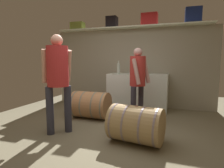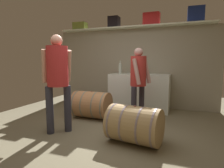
{
  "view_description": "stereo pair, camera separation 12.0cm",
  "coord_description": "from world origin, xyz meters",
  "px_view_note": "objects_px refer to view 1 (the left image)",
  "views": [
    {
      "loc": [
        1.25,
        -2.92,
        1.27
      ],
      "look_at": [
        0.07,
        0.54,
        0.82
      ],
      "focal_mm": 30.58,
      "sensor_mm": 36.0,
      "label": 1
    },
    {
      "loc": [
        1.36,
        -2.88,
        1.27
      ],
      "look_at": [
        0.07,
        0.54,
        0.82
      ],
      "focal_mm": 30.58,
      "sensor_mm": 36.0,
      "label": 2
    }
  ],
  "objects_px": {
    "work_cabinet": "(138,92)",
    "wine_barrel_far": "(91,105)",
    "wine_glass": "(132,70)",
    "toolcase_olive": "(78,26)",
    "visitor_tasting": "(58,74)",
    "winemaker_pouring": "(138,77)",
    "toolcase_red": "(149,19)",
    "toolcase_black": "(112,22)",
    "toolcase_navy": "(193,15)",
    "wine_barrel_near": "(136,124)",
    "wine_bottle_clear": "(118,68)"
  },
  "relations": [
    {
      "from": "toolcase_black",
      "to": "wine_barrel_near",
      "type": "xyz_separation_m",
      "value": [
        1.18,
        -2.29,
        -2.03
      ]
    },
    {
      "from": "toolcase_black",
      "to": "wine_bottle_clear",
      "type": "relative_size",
      "value": 0.87
    },
    {
      "from": "toolcase_black",
      "to": "winemaker_pouring",
      "type": "xyz_separation_m",
      "value": [
        0.97,
        -1.18,
        -1.38
      ]
    },
    {
      "from": "visitor_tasting",
      "to": "toolcase_red",
      "type": "bearing_deg",
      "value": 19.86
    },
    {
      "from": "toolcase_black",
      "to": "winemaker_pouring",
      "type": "height_order",
      "value": "toolcase_black"
    },
    {
      "from": "winemaker_pouring",
      "to": "toolcase_olive",
      "type": "bearing_deg",
      "value": -96.76
    },
    {
      "from": "wine_bottle_clear",
      "to": "wine_barrel_near",
      "type": "bearing_deg",
      "value": -65.74
    },
    {
      "from": "work_cabinet",
      "to": "wine_glass",
      "type": "height_order",
      "value": "wine_glass"
    },
    {
      "from": "toolcase_olive",
      "to": "wine_bottle_clear",
      "type": "relative_size",
      "value": 1.11
    },
    {
      "from": "toolcase_black",
      "to": "toolcase_red",
      "type": "height_order",
      "value": "toolcase_red"
    },
    {
      "from": "toolcase_black",
      "to": "wine_bottle_clear",
      "type": "xyz_separation_m",
      "value": [
        0.28,
        -0.31,
        -1.24
      ]
    },
    {
      "from": "toolcase_olive",
      "to": "toolcase_red",
      "type": "height_order",
      "value": "toolcase_red"
    },
    {
      "from": "wine_barrel_near",
      "to": "visitor_tasting",
      "type": "relative_size",
      "value": 0.51
    },
    {
      "from": "wine_barrel_far",
      "to": "work_cabinet",
      "type": "bearing_deg",
      "value": 53.57
    },
    {
      "from": "wine_barrel_far",
      "to": "visitor_tasting",
      "type": "height_order",
      "value": "visitor_tasting"
    },
    {
      "from": "toolcase_navy",
      "to": "work_cabinet",
      "type": "bearing_deg",
      "value": -170.89
    },
    {
      "from": "winemaker_pouring",
      "to": "work_cabinet",
      "type": "bearing_deg",
      "value": -145.84
    },
    {
      "from": "toolcase_red",
      "to": "wine_barrel_far",
      "type": "height_order",
      "value": "toolcase_red"
    },
    {
      "from": "toolcase_red",
      "to": "winemaker_pouring",
      "type": "relative_size",
      "value": 0.27
    },
    {
      "from": "toolcase_navy",
      "to": "wine_bottle_clear",
      "type": "bearing_deg",
      "value": -171.8
    },
    {
      "from": "toolcase_olive",
      "to": "visitor_tasting",
      "type": "xyz_separation_m",
      "value": [
        0.88,
        -2.33,
        -1.23
      ]
    },
    {
      "from": "toolcase_navy",
      "to": "wine_barrel_near",
      "type": "relative_size",
      "value": 0.42
    },
    {
      "from": "toolcase_olive",
      "to": "wine_barrel_far",
      "type": "bearing_deg",
      "value": -54.77
    },
    {
      "from": "wine_barrel_far",
      "to": "winemaker_pouring",
      "type": "xyz_separation_m",
      "value": [
        1.02,
        0.16,
        0.65
      ]
    },
    {
      "from": "toolcase_olive",
      "to": "wine_barrel_near",
      "type": "bearing_deg",
      "value": -47.77
    },
    {
      "from": "wine_glass",
      "to": "wine_barrel_far",
      "type": "relative_size",
      "value": 0.18
    },
    {
      "from": "wine_barrel_far",
      "to": "visitor_tasting",
      "type": "xyz_separation_m",
      "value": [
        -0.15,
        -0.99,
        0.75
      ]
    },
    {
      "from": "toolcase_olive",
      "to": "wine_glass",
      "type": "relative_size",
      "value": 2.61
    },
    {
      "from": "wine_barrel_near",
      "to": "visitor_tasting",
      "type": "height_order",
      "value": "visitor_tasting"
    },
    {
      "from": "toolcase_olive",
      "to": "wine_barrel_near",
      "type": "height_order",
      "value": "toolcase_olive"
    },
    {
      "from": "wine_bottle_clear",
      "to": "toolcase_black",
      "type": "bearing_deg",
      "value": 132.59
    },
    {
      "from": "wine_glass",
      "to": "wine_barrel_far",
      "type": "distance_m",
      "value": 1.42
    },
    {
      "from": "toolcase_black",
      "to": "winemaker_pouring",
      "type": "distance_m",
      "value": 2.06
    },
    {
      "from": "toolcase_navy",
      "to": "work_cabinet",
      "type": "xyz_separation_m",
      "value": [
        -1.27,
        -0.24,
        -1.89
      ]
    },
    {
      "from": "toolcase_navy",
      "to": "wine_barrel_far",
      "type": "distance_m",
      "value": 3.23
    },
    {
      "from": "winemaker_pouring",
      "to": "toolcase_red",
      "type": "bearing_deg",
      "value": -159.02
    },
    {
      "from": "toolcase_black",
      "to": "wine_barrel_far",
      "type": "height_order",
      "value": "toolcase_black"
    },
    {
      "from": "winemaker_pouring",
      "to": "wine_glass",
      "type": "bearing_deg",
      "value": -136.4
    },
    {
      "from": "toolcase_black",
      "to": "wine_barrel_near",
      "type": "relative_size",
      "value": 0.34
    },
    {
      "from": "work_cabinet",
      "to": "toolcase_olive",
      "type": "bearing_deg",
      "value": 172.6
    },
    {
      "from": "toolcase_olive",
      "to": "wine_glass",
      "type": "distance_m",
      "value": 2.17
    },
    {
      "from": "toolcase_black",
      "to": "wine_barrel_far",
      "type": "bearing_deg",
      "value": -93.61
    },
    {
      "from": "work_cabinet",
      "to": "wine_barrel_far",
      "type": "relative_size",
      "value": 1.86
    },
    {
      "from": "wine_glass",
      "to": "wine_barrel_far",
      "type": "height_order",
      "value": "wine_glass"
    },
    {
      "from": "toolcase_red",
      "to": "wine_glass",
      "type": "relative_size",
      "value": 2.84
    },
    {
      "from": "visitor_tasting",
      "to": "wine_bottle_clear",
      "type": "bearing_deg",
      "value": 34.12
    },
    {
      "from": "toolcase_olive",
      "to": "visitor_tasting",
      "type": "distance_m",
      "value": 2.77
    },
    {
      "from": "wine_bottle_clear",
      "to": "toolcase_olive",
      "type": "bearing_deg",
      "value": 167.09
    },
    {
      "from": "toolcase_navy",
      "to": "toolcase_red",
      "type": "bearing_deg",
      "value": 178.32
    },
    {
      "from": "wine_bottle_clear",
      "to": "wine_barrel_far",
      "type": "distance_m",
      "value": 1.34
    }
  ]
}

